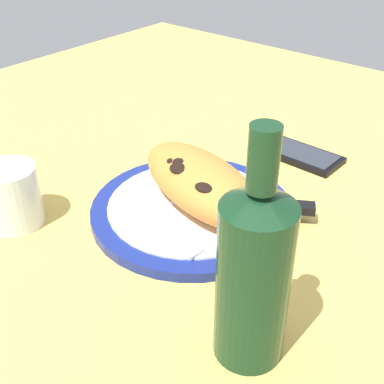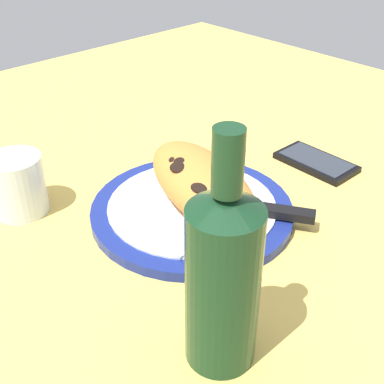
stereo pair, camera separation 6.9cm
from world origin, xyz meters
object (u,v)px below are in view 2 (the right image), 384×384
Objects in this scene: smartphone at (316,162)px; water_glass at (19,188)px; wine_bottle at (223,277)px; fork at (156,231)px; calzone at (201,183)px; knife at (260,210)px; plate at (192,210)px.

water_glass reaches higher than smartphone.
fork is at bearing 159.59° from wine_bottle.
calzone reaches higher than knife.
water_glass reaches higher than knife.
knife is (7.19, 4.14, -2.84)cm from calzone.
calzone is 1.34× the size of knife.
water_glass reaches higher than plate.
smartphone is 46.27cm from water_glass.
plate is 7.95cm from fork.
fork is (1.41, -7.74, 1.12)cm from plate.
plate is at bearing 44.09° from water_glass.
fork is 0.84× the size of knife.
water_glass reaches higher than fork.
smartphone is at bearing 86.00° from fork.
calzone is 25.30cm from water_glass.
fork is 1.23× the size of smartphone.
plate is 4.43cm from calzone.
knife is 2.24× the size of water_glass.
knife is 0.77× the size of wine_bottle.
wine_bottle reaches higher than fork.
water_glass is at bearing -176.39° from wine_bottle.
smartphone is at bearing 81.48° from plate.
water_glass is 0.34× the size of wine_bottle.
knife is 33.38cm from water_glass.
smartphone is 42.94cm from wine_bottle.
knife is 24.08cm from wine_bottle.
calzone is 1.61× the size of fork.
calzone is at bearing 44.89° from water_glass.
smartphone is (2.25, 32.16, -1.39)cm from fork.
plate is 24.21cm from water_glass.
knife is at bearing 29.94° from calzone.
plate is 9.52cm from knife.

